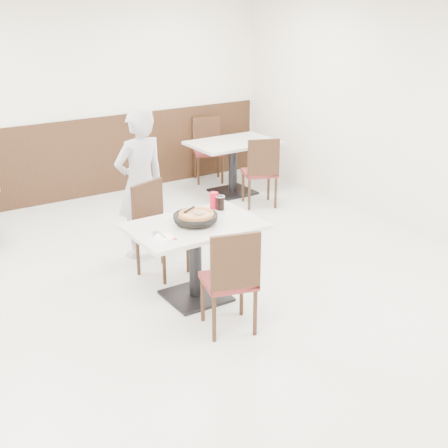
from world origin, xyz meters
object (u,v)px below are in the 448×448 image
red_cup (214,200)px  diner_person (140,184)px  bg_table_right (233,167)px  bg_chair_right_far (208,150)px  pizza_pan (195,219)px  chair_near (228,278)px  main_table (195,261)px  cola_glass (220,203)px  chair_far (162,230)px  side_plate (164,237)px  pizza (196,216)px  bg_chair_right_near (260,171)px

red_cup → diner_person: (-0.35, 0.93, -0.01)m
bg_table_right → bg_chair_right_far: bg_chair_right_far is taller
pizza_pan → chair_near: bearing=-95.6°
main_table → bg_chair_right_far: (2.09, 3.18, 0.10)m
chair_near → cola_glass: size_ratio=7.31×
chair_far → cola_glass: size_ratio=7.31×
chair_near → side_plate: chair_near is taller
chair_far → pizza: size_ratio=2.73×
chair_near → bg_chair_right_far: size_ratio=1.00×
bg_table_right → bg_chair_right_far: 0.69m
diner_person → bg_chair_right_far: (2.06, 1.98, -0.34)m
red_cup → diner_person: 0.99m
pizza → bg_table_right: (2.04, 2.46, -0.44)m
chair_far → red_cup: size_ratio=5.94×
pizza_pan → side_plate: bearing=-158.4°
bg_chair_right_near → bg_chair_right_far: 1.31m
chair_far → bg_chair_right_near: bearing=-169.7°
bg_table_right → pizza_pan: bearing=-129.7°
red_cup → bg_table_right: bearing=52.6°
bg_chair_right_near → main_table: bearing=-116.9°
main_table → bg_chair_right_far: bg_chair_right_far is taller
cola_glass → bg_table_right: cola_glass is taller
main_table → side_plate: (-0.40, -0.16, 0.38)m
cola_glass → red_cup: (-0.03, 0.07, 0.02)m
cola_glass → red_cup: size_ratio=0.81×
main_table → chair_far: size_ratio=1.26×
pizza → cola_glass: cola_glass is taller
pizza → chair_near: bearing=-97.4°
main_table → bg_table_right: 3.25m
main_table → red_cup: red_cup is taller
chair_near → diner_person: size_ratio=0.58×
pizza_pan → red_cup: (0.37, 0.27, 0.04)m
side_plate → bg_chair_right_near: (2.49, 2.02, -0.28)m
bg_chair_right_far → pizza: bearing=79.7°
chair_far → bg_chair_right_far: 3.29m
bg_table_right → bg_chair_right_near: bg_chair_right_near is taller
main_table → chair_near: size_ratio=1.26×
chair_far → pizza_pan: 0.71m
pizza → side_plate: 0.48m
bg_table_right → main_table: bearing=-129.8°
chair_near → cola_glass: 1.02m
pizza → cola_glass: 0.41m
diner_person → bg_chair_right_near: bearing=-169.5°
chair_near → bg_chair_right_far: same height
side_plate → cola_glass: 0.89m
pizza → main_table: bearing=-139.2°
bg_chair_right_far → chair_far: bearing=73.1°
cola_glass → bg_table_right: size_ratio=0.11×
cola_glass → bg_chair_right_near: bg_chair_right_near is taller
pizza → bg_table_right: bearing=50.3°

